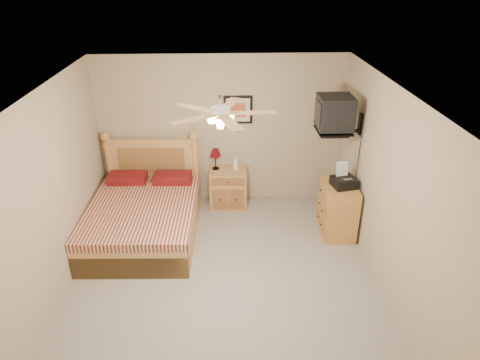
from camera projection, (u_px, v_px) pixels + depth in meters
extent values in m
plane|color=gray|center=(224.00, 282.00, 5.57)|extent=(4.50, 4.50, 0.00)
cube|color=white|center=(220.00, 94.00, 4.44)|extent=(4.00, 4.50, 0.04)
cube|color=tan|center=(222.00, 131.00, 7.01)|extent=(4.00, 0.04, 2.50)
cube|color=tan|center=(223.00, 356.00, 3.00)|extent=(4.00, 0.04, 2.50)
cube|color=tan|center=(49.00, 202.00, 4.93)|extent=(0.04, 4.50, 2.50)
cube|color=tan|center=(390.00, 195.00, 5.08)|extent=(0.04, 4.50, 2.50)
cube|color=#AF864C|center=(228.00, 188.00, 7.21)|extent=(0.63, 0.48, 0.66)
imported|color=white|center=(236.00, 163.00, 7.02)|extent=(0.10, 0.10, 0.23)
cube|color=black|center=(238.00, 110.00, 6.83)|extent=(0.46, 0.04, 0.46)
cube|color=#BF8D3C|center=(338.00, 209.00, 6.44)|extent=(0.51, 0.71, 0.81)
imported|color=tan|center=(336.00, 176.00, 6.48)|extent=(0.25, 0.31, 0.03)
imported|color=gray|center=(336.00, 175.00, 6.46)|extent=(0.23, 0.30, 0.02)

